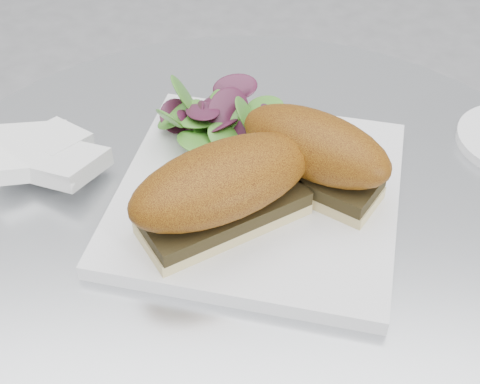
{
  "coord_description": "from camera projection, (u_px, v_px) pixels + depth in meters",
  "views": [
    {
      "loc": [
        -0.01,
        -0.43,
        1.18
      ],
      "look_at": [
        -0.01,
        0.01,
        0.77
      ],
      "focal_mm": 50.0,
      "sensor_mm": 36.0,
      "label": 1
    }
  ],
  "objects": [
    {
      "name": "sandwich_right",
      "position": [
        315.0,
        153.0,
        0.61
      ],
      "size": [
        0.16,
        0.14,
        0.08
      ],
      "rotation": [
        0.0,
        0.0,
        -0.59
      ],
      "color": "#D6CA85",
      "rests_on": "plate"
    },
    {
      "name": "sandwich_left",
      "position": [
        223.0,
        188.0,
        0.57
      ],
      "size": [
        0.19,
        0.16,
        0.08
      ],
      "rotation": [
        0.0,
        0.0,
        0.54
      ],
      "color": "#D6CA85",
      "rests_on": "plate"
    },
    {
      "name": "napkin",
      "position": [
        50.0,
        165.0,
        0.67
      ],
      "size": [
        0.12,
        0.12,
        0.02
      ],
      "primitive_type": null,
      "rotation": [
        0.0,
        0.0,
        0.04
      ],
      "color": "white",
      "rests_on": "table"
    },
    {
      "name": "salad",
      "position": [
        222.0,
        117.0,
        0.67
      ],
      "size": [
        0.11,
        0.11,
        0.05
      ],
      "primitive_type": null,
      "color": "#5B9530",
      "rests_on": "plate"
    },
    {
      "name": "table",
      "position": [
        248.0,
        374.0,
        0.78
      ],
      "size": [
        0.7,
        0.7,
        0.73
      ],
      "color": "silver",
      "rests_on": "ground"
    },
    {
      "name": "plate",
      "position": [
        259.0,
        194.0,
        0.64
      ],
      "size": [
        0.31,
        0.31,
        0.02
      ],
      "primitive_type": "cube",
      "rotation": [
        0.0,
        0.0,
        -0.22
      ],
      "color": "white",
      "rests_on": "table"
    }
  ]
}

